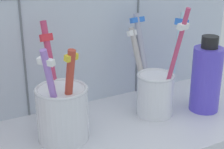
% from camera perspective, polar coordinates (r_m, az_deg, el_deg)
% --- Properties ---
extents(counter_slab, '(0.64, 0.22, 0.02)m').
position_cam_1_polar(counter_slab, '(0.57, 0.60, -9.52)').
color(counter_slab, silver).
rests_on(counter_slab, ground).
extents(toothbrush_cup_left, '(0.08, 0.11, 0.17)m').
position_cam_1_polar(toothbrush_cup_left, '(0.52, -8.04, -5.70)').
color(toothbrush_cup_left, silver).
rests_on(toothbrush_cup_left, counter_slab).
extents(toothbrush_cup_right, '(0.10, 0.13, 0.19)m').
position_cam_1_polar(toothbrush_cup_right, '(0.60, 6.96, -2.11)').
color(toothbrush_cup_right, white).
rests_on(toothbrush_cup_right, counter_slab).
extents(soap_bottle, '(0.05, 0.05, 0.13)m').
position_cam_1_polar(soap_bottle, '(0.62, 14.96, -0.48)').
color(soap_bottle, '#5747DB').
rests_on(soap_bottle, counter_slab).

